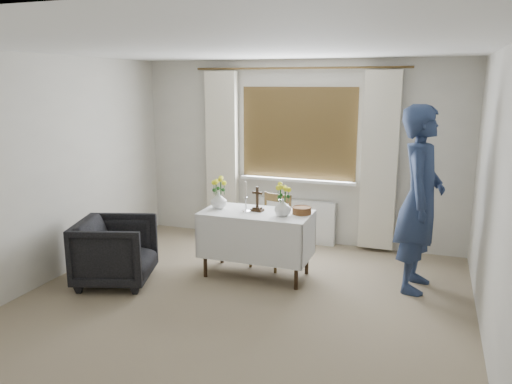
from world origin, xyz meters
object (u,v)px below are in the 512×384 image
Objects in this scene: wooden_chair at (270,231)px; flower_vase_right at (283,207)px; armchair at (116,251)px; wooden_cross at (257,199)px; person at (420,199)px; flower_vase_left at (219,200)px; altar_table at (256,244)px.

wooden_chair is 0.65m from flower_vase_right.
wooden_cross is (1.40, 0.76, 0.54)m from armchair.
wooden_chair is 1.78m from person.
person is at bearing 5.95° from flower_vase_left.
flower_vase_left is at bearing 178.34° from altar_table.
flower_vase_right reaches higher than armchair.
person is 6.95× the size of wooden_cross.
wooden_chair is at bearing 32.86° from flower_vase_left.
person reaches higher than wooden_cross.
altar_table is 6.34× the size of flower_vase_left.
wooden_chair is 1.81m from armchair.
wooden_chair is at bearing 81.40° from altar_table.
altar_table is 1.41× the size of wooden_chair.
wooden_chair is 4.48× the size of flower_vase_left.
person is at bearing 9.04° from wooden_chair.
wooden_cross is 0.47m from flower_vase_left.
person reaches higher than wooden_chair.
wooden_cross is at bearing 3.31° from flower_vase_left.
wooden_cross is at bearing 163.64° from flower_vase_right.
person is at bearing -90.48° from armchair.
armchair is 1.68m from wooden_cross.
armchair is (-1.46, -1.07, -0.07)m from wooden_chair.
wooden_cross reaches higher than altar_table.
person is at bearing 14.95° from wooden_cross.
altar_table is 0.36m from wooden_chair.
wooden_chair is 4.57× the size of flower_vase_right.
armchair is at bearing 113.01° from person.
wooden_cross is 0.35m from flower_vase_right.
armchair is 4.20× the size of flower_vase_right.
wooden_chair is 0.75m from flower_vase_left.
flower_vase_right reaches higher than altar_table.
wooden_cross reaches higher than armchair.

